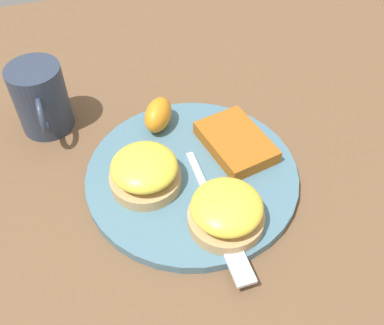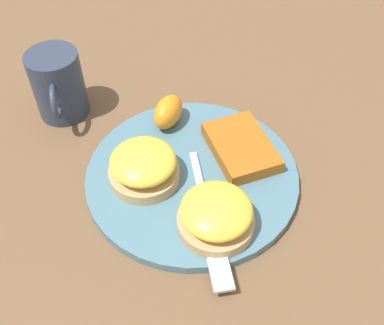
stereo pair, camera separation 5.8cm
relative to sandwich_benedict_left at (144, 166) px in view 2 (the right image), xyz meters
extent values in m
plane|color=brown|center=(0.00, 0.06, -0.04)|extent=(1.10, 1.10, 0.00)
cylinder|color=slate|center=(0.00, 0.06, -0.03)|extent=(0.28, 0.28, 0.01)
cylinder|color=tan|center=(0.00, 0.00, -0.01)|extent=(0.09, 0.09, 0.02)
ellipsoid|color=yellow|center=(0.00, 0.00, 0.01)|extent=(0.09, 0.09, 0.03)
cylinder|color=tan|center=(0.09, 0.08, -0.01)|extent=(0.09, 0.09, 0.02)
ellipsoid|color=yellow|center=(0.09, 0.08, 0.01)|extent=(0.09, 0.09, 0.03)
cube|color=#A95C1A|center=(-0.03, 0.14, -0.01)|extent=(0.12, 0.10, 0.02)
ellipsoid|color=orange|center=(-0.10, 0.04, 0.00)|extent=(0.07, 0.06, 0.04)
cube|color=silver|center=(0.02, 0.07, -0.02)|extent=(0.11, 0.01, 0.00)
cube|color=silver|center=(0.15, 0.07, -0.02)|extent=(0.04, 0.02, 0.00)
cylinder|color=#2D384C|center=(-0.17, -0.11, 0.01)|extent=(0.08, 0.08, 0.10)
torus|color=#2D384C|center=(-0.12, -0.11, 0.02)|extent=(0.05, 0.01, 0.05)
camera|label=1|loc=(0.37, -0.05, 0.43)|focal=42.00mm
camera|label=2|loc=(0.38, 0.01, 0.43)|focal=42.00mm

